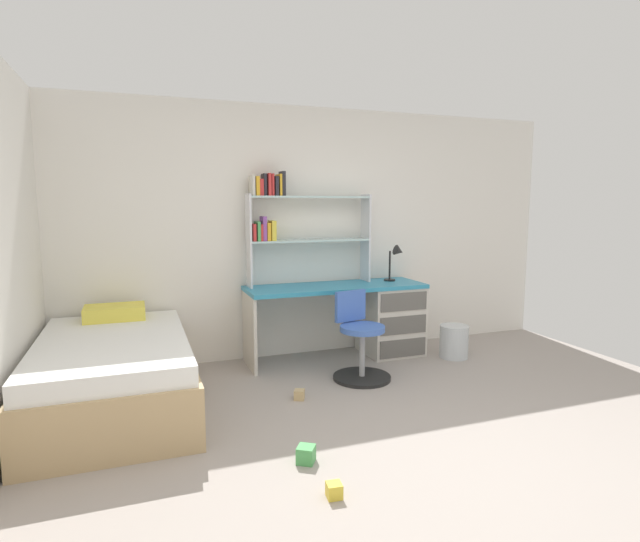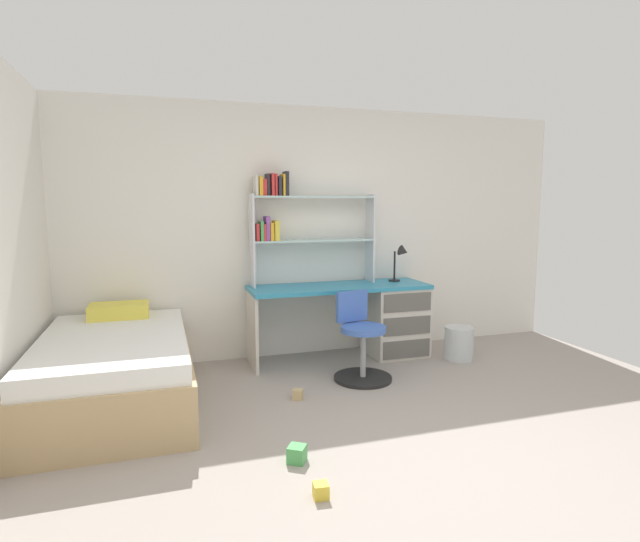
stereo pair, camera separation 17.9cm
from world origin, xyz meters
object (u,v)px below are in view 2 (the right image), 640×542
Objects in this scene: swivel_chair at (361,345)px; toy_block_green_2 at (297,454)px; bookshelf_hutch at (295,218)px; desk_lamp at (402,257)px; bed_platform at (115,371)px; waste_bin at (459,343)px; toy_block_yellow_0 at (321,491)px; desk at (382,316)px; toy_block_natural_1 at (298,394)px.

swivel_chair reaches higher than toy_block_green_2.
bookshelf_hutch is 1.20m from desk_lamp.
swivel_chair is at bearing -0.13° from bed_platform.
toy_block_yellow_0 is at bearing -137.47° from waste_bin.
desk_lamp is 1.21m from swivel_chair.
desk is at bearing 53.06° from toy_block_green_2.
waste_bin is at bearing -44.20° from desk_lamp.
toy_block_natural_1 is at bearing 74.59° from toy_block_green_2.
desk is at bearing 150.48° from waste_bin.
swivel_chair is at bearing -137.10° from desk_lamp.
desk_lamp is at bearing 10.96° from desk.
bed_platform reaches higher than toy_block_natural_1.
desk reaches higher than waste_bin.
bed_platform is at bearing 179.87° from swivel_chair.
waste_bin reaches higher than toy_block_yellow_0.
bed_platform is at bearing -154.45° from bookshelf_hutch.
swivel_chair is at bearing -168.47° from waste_bin.
desk_lamp is at bearing 135.80° from waste_bin.
desk_lamp is at bearing -6.46° from bookshelf_hutch.
toy_block_yellow_0 is (-1.39, -2.29, -0.37)m from desk.
desk reaches higher than bed_platform.
desk_lamp is 4.76× the size of toy_block_yellow_0.
toy_block_natural_1 is (-0.27, -1.09, -1.38)m from bookshelf_hutch.
desk_lamp is 1.95m from toy_block_natural_1.
desk_lamp is 1.05m from waste_bin.
swivel_chair is (0.40, -0.80, -1.11)m from bookshelf_hutch.
bed_platform is at bearing -175.85° from waste_bin.
waste_bin is 4.13× the size of toy_block_yellow_0.
bed_platform is 1.43m from toy_block_natural_1.
toy_block_natural_1 is (-1.15, -0.92, -0.37)m from desk.
desk is 17.56× the size of toy_block_green_2.
desk_lamp is at bearing 55.07° from toy_block_yellow_0.
desk_lamp reaches higher than toy_block_yellow_0.
bed_platform is at bearing -166.51° from desk_lamp.
bed_platform is 3.22m from waste_bin.
swivel_chair is 1.59m from toy_block_green_2.
bookshelf_hutch reaches higher than desk_lamp.
bookshelf_hutch reaches higher than toy_block_natural_1.
desk is at bearing 38.57° from toy_block_natural_1.
bed_platform is 22.88× the size of toy_block_yellow_0.
waste_bin reaches higher than toy_block_green_2.
desk reaches higher than toy_block_yellow_0.
desk is at bearing -169.04° from desk_lamp.
toy_block_yellow_0 is at bearing -86.52° from toy_block_green_2.
bookshelf_hutch is 1.78m from toy_block_natural_1.
swivel_chair is 9.68× the size of toy_block_yellow_0.
bookshelf_hutch is at bearing 75.31° from toy_block_green_2.
swivel_chair is at bearing 61.34° from toy_block_yellow_0.
bed_platform is at bearing -166.27° from desk.
toy_block_green_2 is (-1.65, -1.93, -0.96)m from desk_lamp.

